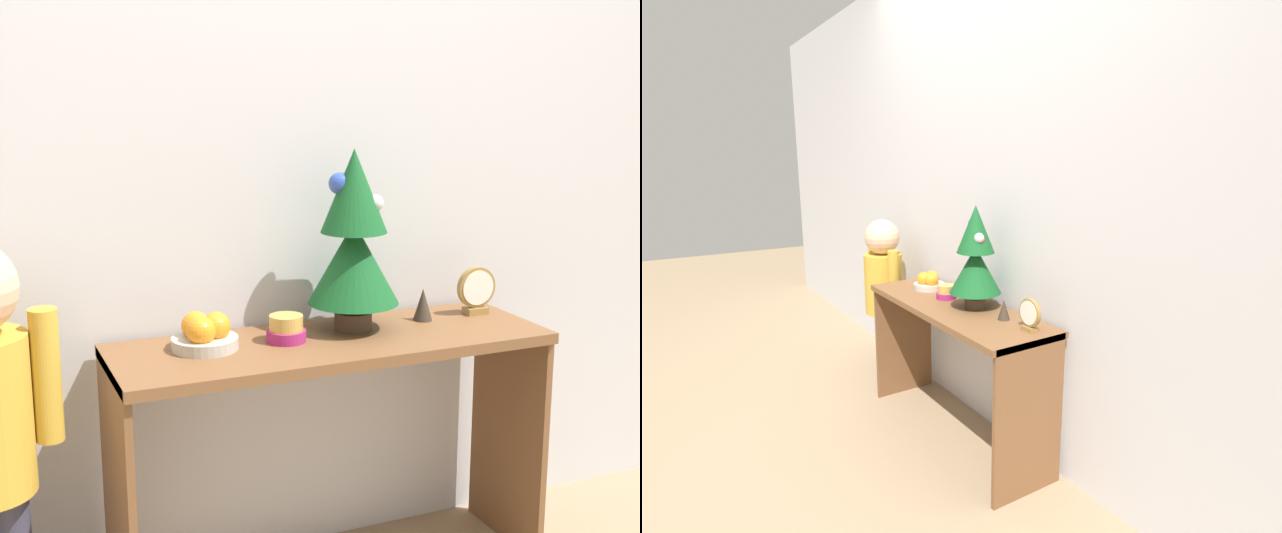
{
  "view_description": "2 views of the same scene",
  "coord_description": "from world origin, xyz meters",
  "views": [
    {
      "loc": [
        -0.92,
        -1.88,
        1.38
      ],
      "look_at": [
        -0.04,
        0.19,
        0.9
      ],
      "focal_mm": 50.0,
      "sensor_mm": 36.0,
      "label": 1
    },
    {
      "loc": [
        2.01,
        -1.05,
        1.42
      ],
      "look_at": [
        0.04,
        0.22,
        0.9
      ],
      "focal_mm": 28.0,
      "sensor_mm": 36.0,
      "label": 2
    }
  ],
  "objects": [
    {
      "name": "back_wall",
      "position": [
        0.0,
        0.44,
        1.25
      ],
      "size": [
        7.0,
        0.05,
        2.5
      ],
      "primitive_type": "cube",
      "color": "silver",
      "rests_on": "ground_plane"
    },
    {
      "name": "console_table",
      "position": [
        0.0,
        0.2,
        0.54
      ],
      "size": [
        1.18,
        0.39,
        0.7
      ],
      "color": "brown",
      "rests_on": "ground_plane"
    },
    {
      "name": "mini_tree",
      "position": [
        0.09,
        0.26,
        0.95
      ],
      "size": [
        0.25,
        0.25,
        0.5
      ],
      "color": "#4C3828",
      "rests_on": "console_table"
    },
    {
      "name": "fruit_bowl",
      "position": [
        -0.33,
        0.24,
        0.74
      ],
      "size": [
        0.17,
        0.17,
        0.09
      ],
      "color": "#B7B2A8",
      "rests_on": "console_table"
    },
    {
      "name": "singing_bowl",
      "position": [
        -0.12,
        0.22,
        0.73
      ],
      "size": [
        0.1,
        0.1,
        0.07
      ],
      "color": "#9E2366",
      "rests_on": "console_table"
    },
    {
      "name": "desk_clock",
      "position": [
        0.49,
        0.26,
        0.77
      ],
      "size": [
        0.12,
        0.04,
        0.14
      ],
      "color": "olive",
      "rests_on": "console_table"
    },
    {
      "name": "figurine",
      "position": [
        0.31,
        0.26,
        0.74
      ],
      "size": [
        0.06,
        0.06,
        0.09
      ],
      "color": "#382D23",
      "rests_on": "console_table"
    }
  ]
}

